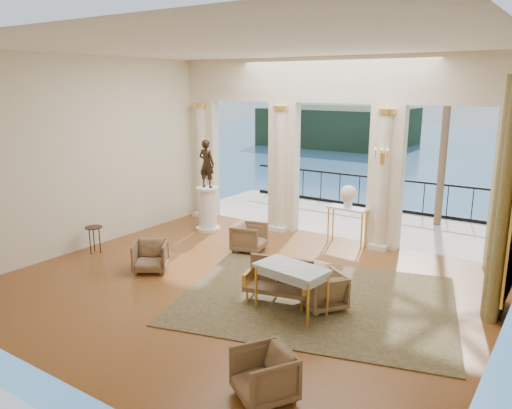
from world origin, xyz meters
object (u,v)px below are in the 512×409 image
Objects in this scene: armchair_a at (150,255)px; pedestal at (208,210)px; console_table at (347,214)px; game_table at (291,271)px; armchair_b at (264,373)px; side_table at (94,231)px; armchair_d at (249,236)px; armchair_c at (323,289)px; settee at (279,281)px; statue at (207,164)px.

pedestal reaches higher than armchair_a.
console_table is at bearing 20.13° from armchair_a.
game_table is 1.29× the size of console_table.
armchair_b is 1.11× the size of side_table.
armchair_c is at bearing -135.14° from armchair_d.
console_table is at bearing -56.20° from armchair_d.
game_table reaches higher than armchair_a.
pedestal is at bearing -160.96° from console_table.
armchair_a is 3.47m from game_table.
pedestal reaches higher than game_table.
side_table is (-6.31, 2.45, 0.19)m from armchair_b.
armchair_d is 2.09m from pedestal.
side_table is (-5.74, -0.32, 0.19)m from armchair_c.
armchair_b is 2.92m from settee.
game_table is at bearing 143.90° from armchair_b.
armchair_c is 0.81m from settee.
settee reaches higher than armchair_d.
game_table is (3.45, -0.06, 0.40)m from armchair_a.
armchair_d is at bearing -86.75° from armchair_c.
statue is 3.35m from side_table.
armchair_a is at bearing -173.18° from game_table.
statue reaches higher than game_table.
armchair_c is 3.79m from console_table.
armchair_c is at bearing 149.00° from statue.
armchair_d is 0.58× the size of statue.
settee is at bearing 1.60° from side_table.
armchair_b reaches higher than armchair_a.
game_table reaches higher than side_table.
armchair_a is at bearing -47.91° from armchair_c.
armchair_c reaches higher than armchair_b.
settee is (-1.36, 2.58, 0.04)m from armchair_b.
statue reaches higher than armchair_c.
armchair_c is 0.72m from game_table.
pedestal is at bearing 166.28° from armchair_b.
armchair_b reaches higher than side_table.
game_table is (-0.94, 2.29, 0.40)m from armchair_b.
pedestal is (-0.93, 3.04, 0.22)m from armchair_a.
armchair_d is 0.57× the size of settee.
settee is 4.95m from side_table.
armchair_c is 5.62m from statue.
console_table is at bearing 14.94° from pedestal.
armchair_a is 1.00× the size of armchair_b.
pedestal reaches higher than side_table.
armchair_c is 0.56× the size of settee.
armchair_c is 1.12× the size of side_table.
game_table is at bearing -75.16° from console_table.
armchair_c is at bearing -28.93° from pedestal.
game_table is at bearing -145.36° from armchair_d.
settee is (3.03, 0.23, 0.04)m from armchair_a.
settee is (2.04, -2.00, 0.03)m from armchair_d.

